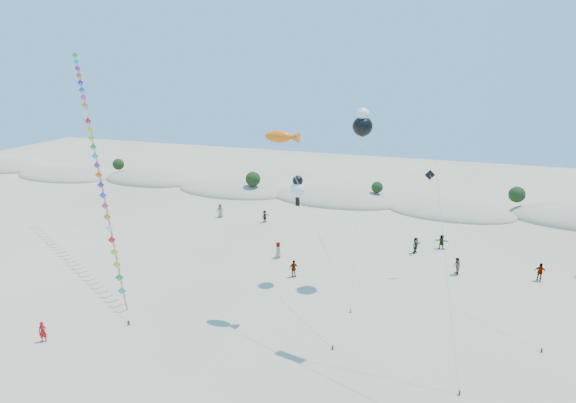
# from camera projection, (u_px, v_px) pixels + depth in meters

# --- Properties ---
(ground) EXTENTS (160.00, 160.00, 0.00)m
(ground) POSITION_uv_depth(u_px,v_px,m) (155.00, 398.00, 28.54)
(ground) COLOR gray
(ground) RESTS_ON ground
(dune_ridge) EXTENTS (145.30, 11.49, 5.57)m
(dune_ridge) POSITION_uv_depth(u_px,v_px,m) (342.00, 199.00, 69.15)
(dune_ridge) COLOR gray
(dune_ridge) RESTS_ON ground
(kite_train) EXTENTS (20.71, 20.29, 20.70)m
(kite_train) POSITION_uv_depth(u_px,v_px,m) (95.00, 153.00, 46.58)
(kite_train) COLOR #3F2D1E
(kite_train) RESTS_ON ground
(fish_kite) EXTENTS (11.14, 9.33, 14.41)m
(fish_kite) POSITION_uv_depth(u_px,v_px,m) (282.00, 138.00, 34.66)
(fish_kite) COLOR #3F2D1E
(fish_kite) RESTS_ON ground
(cartoon_kite_low) EXTENTS (6.49, 10.54, 9.76)m
(cartoon_kite_low) POSITION_uv_depth(u_px,v_px,m) (298.00, 188.00, 41.58)
(cartoon_kite_low) COLOR #3F2D1E
(cartoon_kite_low) RESTS_ON ground
(cartoon_kite_high) EXTENTS (2.00, 7.01, 15.53)m
(cartoon_kite_high) POSITION_uv_depth(u_px,v_px,m) (363.00, 124.00, 40.03)
(cartoon_kite_high) COLOR #3F2D1E
(cartoon_kite_high) RESTS_ON ground
(dark_kite) EXTENTS (9.24, 11.03, 9.92)m
(dark_kite) POSITION_uv_depth(u_px,v_px,m) (458.00, 219.00, 39.90)
(dark_kite) COLOR #3F2D1E
(dark_kite) RESTS_ON ground
(flyer_foreground) EXTENTS (0.66, 0.58, 1.53)m
(flyer_foreground) POSITION_uv_depth(u_px,v_px,m) (43.00, 332.00, 34.07)
(flyer_foreground) COLOR red
(flyer_foreground) RESTS_ON ground
(beachgoers) EXTENTS (40.85, 14.91, 1.81)m
(beachgoers) POSITION_uv_depth(u_px,v_px,m) (395.00, 246.00, 49.67)
(beachgoers) COLOR slate
(beachgoers) RESTS_ON ground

